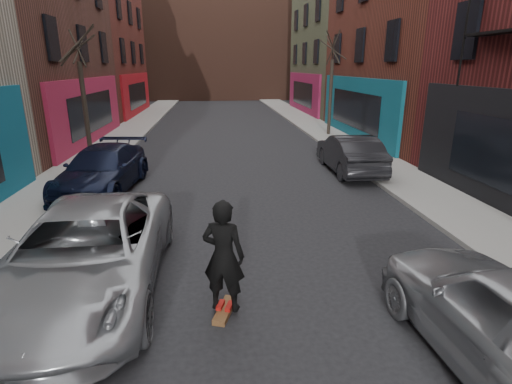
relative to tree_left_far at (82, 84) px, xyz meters
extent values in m
cube|color=gray|center=(-0.05, 12.00, -3.31)|extent=(2.50, 84.00, 0.13)
cube|color=gray|center=(12.45, 12.00, -3.31)|extent=(2.50, 84.00, 0.13)
cube|color=#47281E|center=(6.20, 38.00, 3.62)|extent=(40.00, 10.00, 14.00)
imported|color=#93969B|center=(3.00, -10.86, -2.57)|extent=(2.76, 5.87, 1.62)
imported|color=black|center=(1.60, -4.24, -2.63)|extent=(2.65, 5.36, 1.50)
imported|color=black|center=(10.80, -2.62, -2.62)|extent=(1.68, 4.64, 1.52)
cube|color=brown|center=(5.51, -11.84, -3.33)|extent=(0.46, 0.83, 0.10)
imported|color=black|center=(5.51, -11.84, -2.29)|extent=(0.83, 0.67, 1.97)
camera|label=1|loc=(5.42, -17.86, 0.72)|focal=28.00mm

